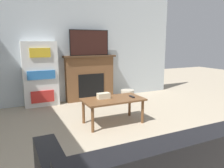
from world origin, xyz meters
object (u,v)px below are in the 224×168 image
Objects in this scene: bookshelf at (41,74)px; fireplace at (90,78)px; tv at (89,43)px; coffee_table at (113,102)px; storage_basket at (127,94)px.

fireplace is at bearing 1.08° from bookshelf.
tv is 1.37m from bookshelf.
tv reaches higher than coffee_table.
coffee_table is at bearing -96.76° from tv.
tv reaches higher than storage_basket.
bookshelf reaches higher than storage_basket.
storage_basket is at bearing -20.33° from fireplace.
coffee_table is at bearing -96.68° from fireplace.
tv is at bearing 0.11° from bookshelf.
fireplace is at bearing 83.32° from coffee_table.
coffee_table is at bearing -128.25° from storage_basket.
coffee_table is 2.00m from bookshelf.
fireplace is 0.86m from tv.
fireplace is 1.75m from coffee_table.
bookshelf is at bearing 119.69° from coffee_table.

